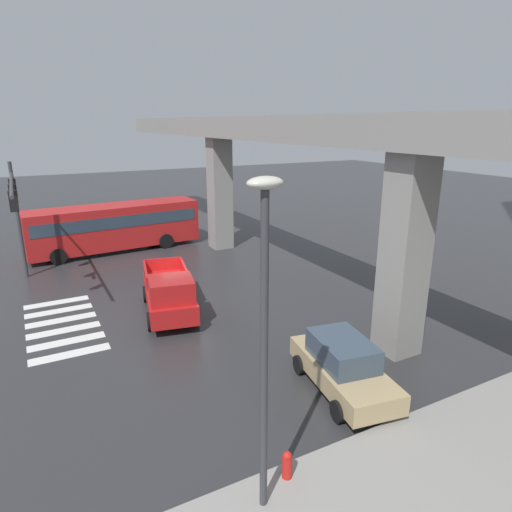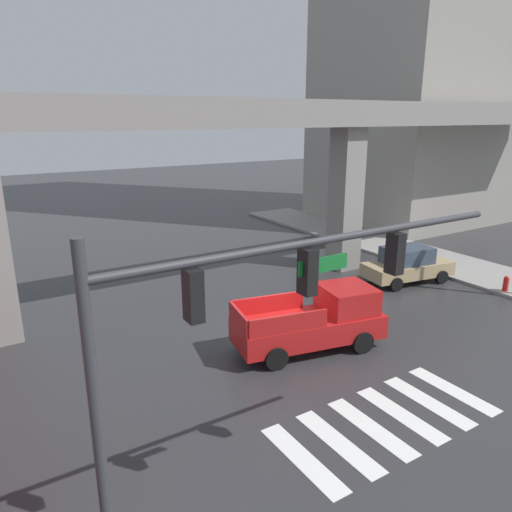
{
  "view_description": "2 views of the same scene",
  "coord_description": "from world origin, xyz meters",
  "px_view_note": "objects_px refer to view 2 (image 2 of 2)",
  "views": [
    {
      "loc": [
        18.76,
        -6.2,
        8.14
      ],
      "look_at": [
        1.34,
        3.02,
        2.19
      ],
      "focal_mm": 31.3,
      "sensor_mm": 36.0,
      "label": 1
    },
    {
      "loc": [
        -8.69,
        -12.83,
        7.71
      ],
      "look_at": [
        1.17,
        2.9,
        2.29
      ],
      "focal_mm": 33.73,
      "sensor_mm": 36.0,
      "label": 2
    }
  ],
  "objects_px": {
    "pickup_truck": "(316,321)",
    "fire_hydrant": "(506,285)",
    "sedan_tan": "(407,265)",
    "traffic_signal_mast": "(252,312)"
  },
  "relations": [
    {
      "from": "pickup_truck",
      "to": "fire_hydrant",
      "type": "relative_size",
      "value": 6.32
    },
    {
      "from": "pickup_truck",
      "to": "fire_hydrant",
      "type": "bearing_deg",
      "value": -2.58
    },
    {
      "from": "sedan_tan",
      "to": "fire_hydrant",
      "type": "bearing_deg",
      "value": -55.41
    },
    {
      "from": "traffic_signal_mast",
      "to": "fire_hydrant",
      "type": "xyz_separation_m",
      "value": [
        16.38,
        4.93,
        -4.13
      ]
    },
    {
      "from": "fire_hydrant",
      "to": "sedan_tan",
      "type": "bearing_deg",
      "value": 124.59
    },
    {
      "from": "pickup_truck",
      "to": "fire_hydrant",
      "type": "distance_m",
      "value": 10.51
    },
    {
      "from": "sedan_tan",
      "to": "traffic_signal_mast",
      "type": "height_order",
      "value": "traffic_signal_mast"
    },
    {
      "from": "sedan_tan",
      "to": "fire_hydrant",
      "type": "height_order",
      "value": "sedan_tan"
    },
    {
      "from": "pickup_truck",
      "to": "sedan_tan",
      "type": "distance_m",
      "value": 8.61
    },
    {
      "from": "sedan_tan",
      "to": "traffic_signal_mast",
      "type": "bearing_deg",
      "value": -148.76
    }
  ]
}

